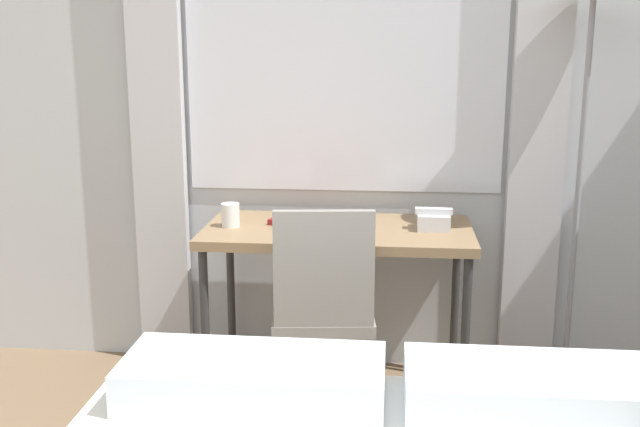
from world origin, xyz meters
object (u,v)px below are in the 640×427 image
desk (338,243)px  telephone (433,220)px  mug (230,215)px  desk_chair (323,303)px  book (301,219)px

desk → telephone: bearing=1.2°
telephone → mug: 0.85m
telephone → mug: (-0.85, -0.04, 0.01)m
desk_chair → desk: bearing=74.6°
telephone → mug: size_ratio=1.54×
telephone → mug: bearing=-177.5°
mug → desk: bearing=3.6°
desk_chair → mug: bearing=145.7°
book → mug: (-0.29, -0.11, 0.04)m
telephone → book: size_ratio=0.56×
telephone → book: bearing=172.5°
telephone → book: 0.56m
desk → mug: 0.47m
telephone → book: (-0.56, 0.07, -0.03)m
desk → book: book is taller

